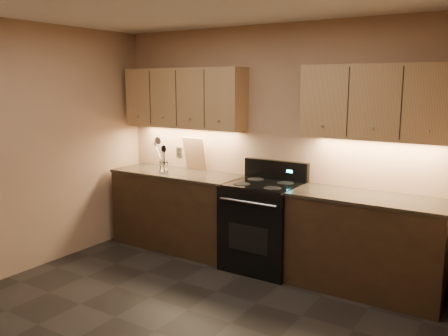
% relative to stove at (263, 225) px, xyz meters
% --- Properties ---
extents(floor, '(4.00, 4.00, 0.00)m').
position_rel_stove_xyz_m(floor, '(-0.08, -1.68, -0.48)').
color(floor, black).
rests_on(floor, ground).
extents(wall_back, '(4.00, 0.04, 2.60)m').
position_rel_stove_xyz_m(wall_back, '(-0.08, 0.32, 0.82)').
color(wall_back, tan).
rests_on(wall_back, ground).
extents(wall_right, '(0.04, 4.00, 2.60)m').
position_rel_stove_xyz_m(wall_right, '(1.92, -1.68, 0.82)').
color(wall_right, tan).
rests_on(wall_right, ground).
extents(counter_left, '(1.62, 0.62, 0.93)m').
position_rel_stove_xyz_m(counter_left, '(-1.18, 0.02, -0.01)').
color(counter_left, black).
rests_on(counter_left, ground).
extents(counter_right, '(1.46, 0.62, 0.93)m').
position_rel_stove_xyz_m(counter_right, '(1.10, 0.02, -0.01)').
color(counter_right, black).
rests_on(counter_right, ground).
extents(stove, '(0.76, 0.68, 1.14)m').
position_rel_stove_xyz_m(stove, '(0.00, 0.00, 0.00)').
color(stove, black).
rests_on(stove, ground).
extents(upper_cab_left, '(1.60, 0.30, 0.70)m').
position_rel_stove_xyz_m(upper_cab_left, '(-1.18, 0.17, 1.32)').
color(upper_cab_left, tan).
rests_on(upper_cab_left, wall_back).
extents(upper_cab_right, '(1.44, 0.30, 0.70)m').
position_rel_stove_xyz_m(upper_cab_right, '(1.10, 0.17, 1.32)').
color(upper_cab_right, tan).
rests_on(upper_cab_right, wall_back).
extents(outlet_plate, '(0.08, 0.01, 0.12)m').
position_rel_stove_xyz_m(outlet_plate, '(-1.38, 0.31, 0.64)').
color(outlet_plate, '#B2B5BA').
rests_on(outlet_plate, wall_back).
extents(utensil_crock, '(0.14, 0.14, 0.13)m').
position_rel_stove_xyz_m(utensil_crock, '(-1.31, -0.08, 0.51)').
color(utensil_crock, white).
rests_on(utensil_crock, counter_left).
extents(cutting_board, '(0.33, 0.13, 0.40)m').
position_rel_stove_xyz_m(cutting_board, '(-1.10, 0.26, 0.65)').
color(cutting_board, tan).
rests_on(cutting_board, counter_left).
extents(wooden_spoon, '(0.10, 0.07, 0.31)m').
position_rel_stove_xyz_m(wooden_spoon, '(-1.34, -0.10, 0.62)').
color(wooden_spoon, tan).
rests_on(wooden_spoon, utensil_crock).
extents(black_spoon, '(0.11, 0.11, 0.33)m').
position_rel_stove_xyz_m(black_spoon, '(-1.31, -0.07, 0.62)').
color(black_spoon, black).
rests_on(black_spoon, utensil_crock).
extents(steel_spatula, '(0.26, 0.12, 0.39)m').
position_rel_stove_xyz_m(steel_spatula, '(-1.29, -0.06, 0.66)').
color(steel_spatula, silver).
rests_on(steel_spatula, utensil_crock).
extents(steel_skimmer, '(0.20, 0.10, 0.41)m').
position_rel_stove_xyz_m(steel_skimmer, '(-1.28, -0.08, 0.66)').
color(steel_skimmer, silver).
rests_on(steel_skimmer, utensil_crock).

